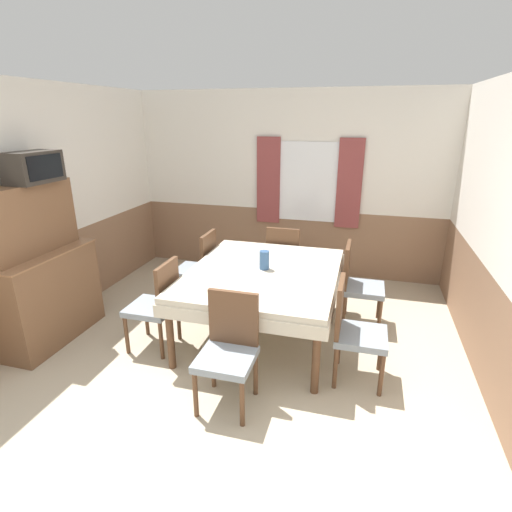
{
  "coord_description": "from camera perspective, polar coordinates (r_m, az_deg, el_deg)",
  "views": [
    {
      "loc": [
        1.11,
        -1.96,
        2.25
      ],
      "look_at": [
        0.08,
        1.75,
        0.89
      ],
      "focal_mm": 28.0,
      "sensor_mm": 36.0,
      "label": 1
    }
  ],
  "objects": [
    {
      "name": "wall_right",
      "position": [
        4.08,
        31.15,
        3.13
      ],
      "size": [
        0.05,
        4.08,
        2.6
      ],
      "color": "white",
      "rests_on": "ground_plane"
    },
    {
      "name": "chair_left_far",
      "position": [
        4.95,
        -8.09,
        -1.44
      ],
      "size": [
        0.44,
        0.44,
        0.93
      ],
      "rotation": [
        0.0,
        0.0,
        1.57
      ],
      "color": "brown",
      "rests_on": "ground_plane"
    },
    {
      "name": "chair_left_near",
      "position": [
        4.09,
        -13.91,
        -6.48
      ],
      "size": [
        0.44,
        0.44,
        0.93
      ],
      "rotation": [
        0.0,
        0.0,
        1.57
      ],
      "color": "brown",
      "rests_on": "ground_plane"
    },
    {
      "name": "vase",
      "position": [
        4.12,
        1.2,
        -0.58
      ],
      "size": [
        0.1,
        0.1,
        0.2
      ],
      "color": "#335684",
      "rests_on": "dining_table"
    },
    {
      "name": "dining_table",
      "position": [
        4.15,
        1.04,
        -3.34
      ],
      "size": [
        1.53,
        1.83,
        0.74
      ],
      "color": "beige",
      "rests_on": "ground_plane"
    },
    {
      "name": "chair_head_near",
      "position": [
        3.28,
        -3.91,
        -12.85
      ],
      "size": [
        0.44,
        0.44,
        0.93
      ],
      "rotation": [
        0.0,
        0.0,
        3.14
      ],
      "color": "brown",
      "rests_on": "ground_plane"
    },
    {
      "name": "chair_head_window",
      "position": [
        5.2,
        4.07,
        -0.28
      ],
      "size": [
        0.44,
        0.44,
        0.93
      ],
      "color": "brown",
      "rests_on": "ground_plane"
    },
    {
      "name": "chair_right_near",
      "position": [
        3.63,
        13.73,
        -10.01
      ],
      "size": [
        0.44,
        0.44,
        0.93
      ],
      "rotation": [
        0.0,
        0.0,
        4.71
      ],
      "color": "brown",
      "rests_on": "ground_plane"
    },
    {
      "name": "sideboard",
      "position": [
        4.6,
        -28.13,
        -2.71
      ],
      "size": [
        0.46,
        1.14,
        1.64
      ],
      "color": "brown",
      "rests_on": "ground_plane"
    },
    {
      "name": "ground_plane",
      "position": [
        3.18,
        -10.93,
        -26.02
      ],
      "size": [
        16.0,
        16.0,
        0.0
      ],
      "primitive_type": "plane",
      "color": "tan"
    },
    {
      "name": "chair_right_far",
      "position": [
        4.58,
        14.31,
        -3.67
      ],
      "size": [
        0.44,
        0.44,
        0.93
      ],
      "rotation": [
        0.0,
        0.0,
        4.71
      ],
      "color": "brown",
      "rests_on": "ground_plane"
    },
    {
      "name": "wall_left",
      "position": [
        5.15,
        -25.56,
        6.92
      ],
      "size": [
        0.05,
        4.08,
        2.6
      ],
      "color": "white",
      "rests_on": "ground_plane"
    },
    {
      "name": "tv",
      "position": [
        4.42,
        -29.21,
        11.02
      ],
      "size": [
        0.29,
        0.52,
        0.3
      ],
      "color": "#2D2823",
      "rests_on": "sideboard"
    },
    {
      "name": "wall_back",
      "position": [
        5.84,
        4.64,
        10.06
      ],
      "size": [
        4.82,
        0.09,
        2.6
      ],
      "color": "white",
      "rests_on": "ground_plane"
    }
  ]
}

